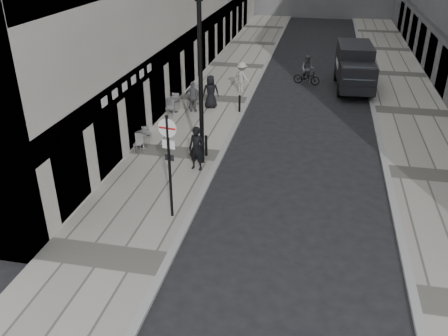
% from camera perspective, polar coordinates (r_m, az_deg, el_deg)
% --- Properties ---
extents(ground, '(120.00, 120.00, 0.00)m').
position_cam_1_polar(ground, '(12.63, -11.00, -19.16)').
color(ground, black).
rests_on(ground, ground).
extents(sidewalk, '(4.00, 60.00, 0.12)m').
position_cam_1_polar(sidewalk, '(28.07, -1.18, 8.30)').
color(sidewalk, '#9E9A8F').
rests_on(sidewalk, ground).
extents(far_sidewalk, '(4.00, 60.00, 0.12)m').
position_cam_1_polar(far_sidewalk, '(27.88, 21.59, 6.26)').
color(far_sidewalk, '#9E9A8F').
rests_on(far_sidewalk, ground).
extents(walking_man, '(0.74, 0.55, 1.84)m').
position_cam_1_polar(walking_man, '(19.20, -3.31, 2.34)').
color(walking_man, black).
rests_on(walking_man, sidewalk).
extents(sign_post, '(0.63, 0.14, 3.68)m').
position_cam_1_polar(sign_post, '(15.43, -6.65, 1.70)').
color(sign_post, black).
rests_on(sign_post, sidewalk).
extents(lamppost, '(0.31, 0.31, 6.91)m').
position_cam_1_polar(lamppost, '(18.78, -2.85, 11.30)').
color(lamppost, black).
rests_on(lamppost, sidewalk).
extents(bollard_near, '(0.12, 0.12, 0.88)m').
position_cam_1_polar(bollard_near, '(20.57, -2.16, 2.65)').
color(bollard_near, black).
rests_on(bollard_near, sidewalk).
extents(bollard_far, '(0.12, 0.12, 0.87)m').
position_cam_1_polar(bollard_far, '(25.72, 1.88, 7.70)').
color(bollard_far, black).
rests_on(bollard_far, sidewalk).
extents(panel_van, '(2.33, 5.62, 2.60)m').
position_cam_1_polar(panel_van, '(30.98, 15.45, 11.85)').
color(panel_van, black).
rests_on(panel_van, ground).
extents(cyclist, '(1.81, 0.97, 1.85)m').
position_cam_1_polar(cyclist, '(31.34, 9.95, 11.17)').
color(cyclist, black).
rests_on(cyclist, ground).
extents(pedestrian_a, '(1.00, 0.44, 1.68)m').
position_cam_1_polar(pedestrian_a, '(25.62, -3.73, 8.53)').
color(pedestrian_a, '#5C5D62').
rests_on(pedestrian_a, sidewalk).
extents(pedestrian_b, '(1.37, 1.20, 1.83)m').
position_cam_1_polar(pedestrian_b, '(28.86, 2.16, 10.84)').
color(pedestrian_b, '#B6B1A8').
rests_on(pedestrian_b, sidewalk).
extents(pedestrian_c, '(1.00, 0.77, 1.81)m').
position_cam_1_polar(pedestrian_c, '(26.21, -1.60, 9.16)').
color(pedestrian_c, black).
rests_on(pedestrian_c, sidewalk).
extents(cafe_table_near, '(0.73, 1.65, 0.94)m').
position_cam_1_polar(cafe_table_near, '(25.73, -6.10, 7.67)').
color(cafe_table_near, '#B9B9BC').
rests_on(cafe_table_near, sidewalk).
extents(cafe_table_mid, '(0.77, 1.74, 0.99)m').
position_cam_1_polar(cafe_table_mid, '(26.91, -3.48, 8.69)').
color(cafe_table_mid, '#BDBDC0').
rests_on(cafe_table_mid, sidewalk).
extents(cafe_table_far, '(0.65, 1.48, 0.84)m').
position_cam_1_polar(cafe_table_far, '(21.66, -9.74, 3.51)').
color(cafe_table_far, silver).
rests_on(cafe_table_far, sidewalk).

